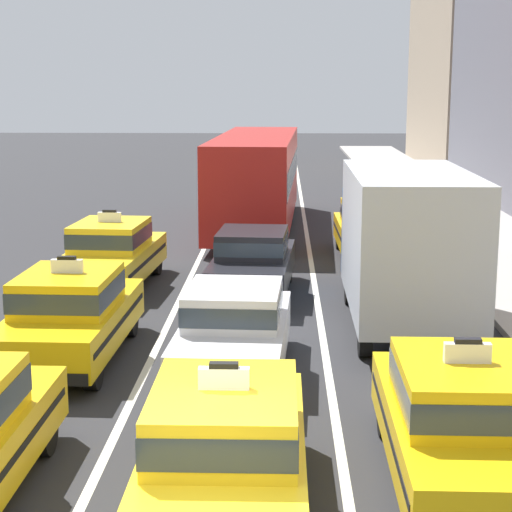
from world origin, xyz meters
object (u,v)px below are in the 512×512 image
at_px(taxi_right_third, 371,229).
at_px(sedan_center_third, 253,260).
at_px(taxi_left_second, 71,314).
at_px(taxi_right_nearest, 462,420).
at_px(taxi_left_third, 112,253).
at_px(box_truck_right_second, 403,239).
at_px(sedan_center_second, 234,328).
at_px(bus_center_fourth, 256,176).
at_px(taxi_center_nearest, 225,451).

bearing_deg(taxi_right_third, sedan_center_third, -126.15).
xyz_separation_m(taxi_left_second, taxi_right_nearest, (6.04, -4.83, 0.00)).
distance_m(taxi_left_third, sedan_center_third, 3.54).
relative_size(taxi_left_second, taxi_right_third, 1.01).
bearing_deg(box_truck_right_second, sedan_center_second, -133.67).
bearing_deg(taxi_right_nearest, sedan_center_third, 106.53).
relative_size(taxi_left_third, sedan_center_third, 1.06).
xyz_separation_m(taxi_left_third, sedan_center_second, (3.36, -6.41, -0.03)).
distance_m(taxi_left_second, taxi_right_third, 11.36).
relative_size(sedan_center_third, bus_center_fourth, 0.39).
bearing_deg(box_truck_right_second, taxi_center_nearest, -110.02).
relative_size(bus_center_fourth, taxi_right_third, 2.47).
bearing_deg(sedan_center_third, bus_center_fourth, 91.23).
relative_size(sedan_center_second, taxi_right_third, 0.96).
bearing_deg(sedan_center_third, taxi_right_third, 53.85).
bearing_deg(taxi_right_nearest, taxi_center_nearest, -160.73).
relative_size(taxi_left_second, sedan_center_second, 1.05).
xyz_separation_m(sedan_center_third, box_truck_right_second, (3.20, -2.27, 0.93)).
xyz_separation_m(taxi_left_second, bus_center_fourth, (2.90, 14.76, 0.94)).
height_order(taxi_left_second, taxi_left_third, same).
bearing_deg(sedan_center_third, taxi_right_nearest, -73.47).
bearing_deg(box_truck_right_second, taxi_right_nearest, -92.02).
height_order(taxi_center_nearest, box_truck_right_second, box_truck_right_second).
relative_size(taxi_center_nearest, box_truck_right_second, 0.65).
distance_m(taxi_left_second, box_truck_right_second, 6.95).
xyz_separation_m(sedan_center_third, taxi_right_nearest, (2.93, -9.87, 0.03)).
relative_size(sedan_center_second, bus_center_fourth, 0.39).
relative_size(taxi_left_third, box_truck_right_second, 0.67).
xyz_separation_m(sedan_center_second, taxi_right_nearest, (3.05, -4.13, 0.03)).
bearing_deg(sedan_center_second, taxi_right_third, 71.82).
bearing_deg(taxi_left_second, taxi_right_third, 56.16).
bearing_deg(bus_center_fourth, taxi_left_second, -101.13).
bearing_deg(bus_center_fourth, sedan_center_third, -88.77).
height_order(box_truck_right_second, taxi_right_third, box_truck_right_second).
height_order(taxi_left_third, taxi_center_nearest, same).
height_order(taxi_left_third, taxi_right_nearest, same).
relative_size(taxi_center_nearest, sedan_center_second, 1.04).
height_order(taxi_center_nearest, bus_center_fourth, bus_center_fourth).
xyz_separation_m(taxi_left_second, taxi_center_nearest, (3.18, -5.84, 0.00)).
bearing_deg(bus_center_fourth, taxi_center_nearest, -89.25).
distance_m(taxi_right_nearest, taxi_right_third, 14.27).
bearing_deg(taxi_center_nearest, sedan_center_second, 92.01).
bearing_deg(taxi_left_third, taxi_right_third, 29.18).
bearing_deg(taxi_center_nearest, box_truck_right_second, 69.98).
height_order(sedan_center_third, box_truck_right_second, box_truck_right_second).
xyz_separation_m(taxi_center_nearest, box_truck_right_second, (3.13, 8.60, 0.90)).
distance_m(sedan_center_second, box_truck_right_second, 4.89).
distance_m(sedan_center_third, taxi_right_nearest, 10.30).
bearing_deg(box_truck_right_second, bus_center_fourth, 105.86).
distance_m(taxi_left_third, taxi_center_nearest, 12.07).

